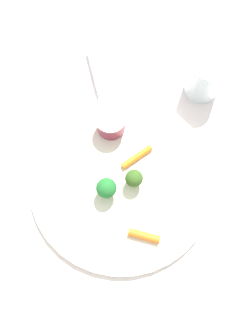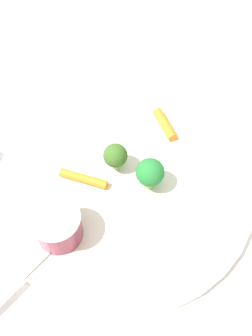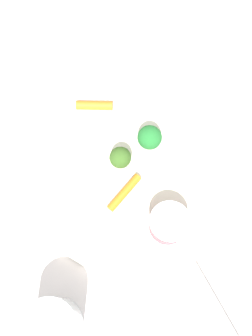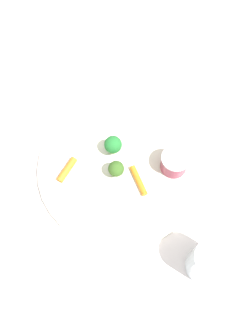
% 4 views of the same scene
% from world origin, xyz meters
% --- Properties ---
extents(ground_plane, '(2.40, 2.40, 0.00)m').
position_xyz_m(ground_plane, '(0.00, 0.00, 0.00)').
color(ground_plane, silver).
extents(plate, '(0.31, 0.31, 0.01)m').
position_xyz_m(plate, '(0.00, 0.00, 0.01)').
color(plate, silver).
rests_on(plate, ground_plane).
extents(sauce_cup, '(0.05, 0.05, 0.04)m').
position_xyz_m(sauce_cup, '(0.06, 0.07, 0.03)').
color(sauce_cup, maroon).
rests_on(sauce_cup, plate).
extents(broccoli_floret_0, '(0.03, 0.03, 0.04)m').
position_xyz_m(broccoli_floret_0, '(0.01, -0.02, 0.03)').
color(broccoli_floret_0, '#94C25B').
rests_on(broccoli_floret_0, plate).
extents(broccoli_floret_1, '(0.03, 0.03, 0.04)m').
position_xyz_m(broccoli_floret_1, '(-0.03, 0.01, 0.04)').
color(broccoli_floret_1, '#94B857').
rests_on(broccoli_floret_1, plate).
extents(carrot_stick_0, '(0.03, 0.05, 0.01)m').
position_xyz_m(carrot_stick_0, '(-0.05, -0.08, 0.02)').
color(carrot_stick_0, orange).
rests_on(carrot_stick_0, plate).
extents(carrot_stick_1, '(0.06, 0.03, 0.01)m').
position_xyz_m(carrot_stick_1, '(0.05, 0.01, 0.02)').
color(carrot_stick_1, orange).
rests_on(carrot_stick_1, plate).
extents(fork, '(0.11, 0.15, 0.00)m').
position_xyz_m(fork, '(0.10, 0.14, 0.01)').
color(fork, '#B9C1C1').
rests_on(fork, plate).
extents(drinking_glass, '(0.06, 0.06, 0.08)m').
position_xyz_m(drinking_glass, '(0.23, -0.00, 0.04)').
color(drinking_glass, silver).
rests_on(drinking_glass, ground_plane).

